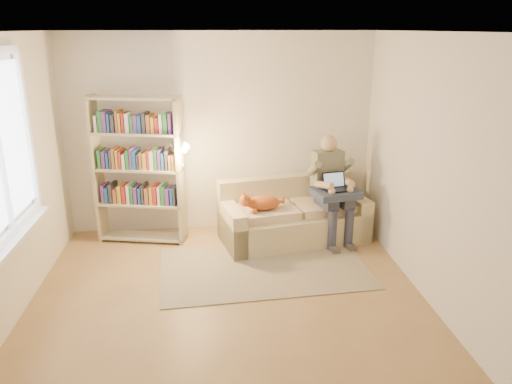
{
  "coord_description": "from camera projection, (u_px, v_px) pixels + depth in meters",
  "views": [
    {
      "loc": [
        -0.16,
        -4.21,
        2.63
      ],
      "look_at": [
        0.35,
        1.0,
        0.9
      ],
      "focal_mm": 35.0,
      "sensor_mm": 36.0,
      "label": 1
    }
  ],
  "objects": [
    {
      "name": "floor",
      "position": [
        230.0,
        314.0,
        4.81
      ],
      "size": [
        4.5,
        4.5,
        0.0
      ],
      "primitive_type": "plane",
      "color": "olive",
      "rests_on": "ground"
    },
    {
      "name": "ceiling",
      "position": [
        224.0,
        32.0,
        4.0
      ],
      "size": [
        4.0,
        4.5,
        0.02
      ],
      "primitive_type": "cube",
      "color": "white",
      "rests_on": "wall_back"
    },
    {
      "name": "wall_right",
      "position": [
        444.0,
        180.0,
        4.59
      ],
      "size": [
        0.02,
        4.5,
        2.6
      ],
      "primitive_type": "cube",
      "color": "silver",
      "rests_on": "floor"
    },
    {
      "name": "wall_back",
      "position": [
        220.0,
        134.0,
        6.53
      ],
      "size": [
        4.0,
        0.02,
        2.6
      ],
      "primitive_type": "cube",
      "color": "silver",
      "rests_on": "floor"
    },
    {
      "name": "wall_front",
      "position": [
        249.0,
        334.0,
        2.28
      ],
      "size": [
        4.0,
        0.02,
        2.6
      ],
      "primitive_type": "cube",
      "color": "silver",
      "rests_on": "floor"
    },
    {
      "name": "window",
      "position": [
        5.0,
        178.0,
        4.39
      ],
      "size": [
        0.12,
        1.52,
        1.69
      ],
      "color": "white",
      "rests_on": "wall_left"
    },
    {
      "name": "sofa",
      "position": [
        293.0,
        218.0,
        6.45
      ],
      "size": [
        1.97,
        1.19,
        0.78
      ],
      "rotation": [
        0.0,
        0.0,
        0.21
      ],
      "color": "beige",
      "rests_on": "floor"
    },
    {
      "name": "person",
      "position": [
        331.0,
        183.0,
        6.3
      ],
      "size": [
        0.49,
        0.66,
        1.36
      ],
      "rotation": [
        0.0,
        0.0,
        0.21
      ],
      "color": "gray",
      "rests_on": "sofa"
    },
    {
      "name": "cat",
      "position": [
        263.0,
        202.0,
        6.12
      ],
      "size": [
        0.6,
        0.31,
        0.23
      ],
      "rotation": [
        0.0,
        0.0,
        0.21
      ],
      "color": "orange",
      "rests_on": "sofa"
    },
    {
      "name": "blanket",
      "position": [
        334.0,
        193.0,
        6.2
      ],
      "size": [
        0.63,
        0.55,
        0.09
      ],
      "primitive_type": "cube",
      "rotation": [
        0.0,
        0.0,
        0.21
      ],
      "color": "#2B374C",
      "rests_on": "person"
    },
    {
      "name": "laptop",
      "position": [
        334.0,
        185.0,
        6.18
      ],
      "size": [
        0.34,
        0.3,
        0.26
      ],
      "rotation": [
        0.0,
        0.0,
        0.21
      ],
      "color": "black",
      "rests_on": "blanket"
    },
    {
      "name": "bookshelf",
      "position": [
        138.0,
        163.0,
        6.18
      ],
      "size": [
        1.23,
        0.59,
        1.87
      ],
      "rotation": [
        0.0,
        0.0,
        -0.21
      ],
      "color": "#B9AF8C",
      "rests_on": "floor"
    },
    {
      "name": "rug",
      "position": [
        264.0,
        268.0,
        5.72
      ],
      "size": [
        2.45,
        1.56,
        0.01
      ],
      "primitive_type": "cube",
      "rotation": [
        0.0,
        0.0,
        0.08
      ],
      "color": "gray",
      "rests_on": "floor"
    }
  ]
}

